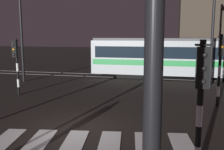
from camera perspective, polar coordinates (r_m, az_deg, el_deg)
ground_plane at (r=10.22m, az=-8.26°, el=-11.68°), size 120.00×120.00×0.00m
rail_near at (r=21.63m, az=3.28°, el=-0.59°), size 80.00×0.12×0.03m
rail_far at (r=23.03m, az=3.87°, el=-0.02°), size 80.00×0.12×0.03m
traffic_light_corner_far_left at (r=16.19m, az=-20.06°, el=3.40°), size 0.36×0.42×3.30m
traffic_light_corner_far_right at (r=13.74m, az=22.43°, el=3.12°), size 0.36×0.42×3.57m
traffic_light_corner_near_right at (r=6.18m, az=18.70°, el=-3.70°), size 0.36×0.42×3.45m
street_lamp_trackside_right at (r=18.09m, az=21.27°, el=12.67°), size 0.44×1.21×7.91m
street_lamp_trackside_left at (r=20.60m, az=-19.56°, el=12.40°), size 0.44×1.21×8.03m
tram at (r=21.85m, az=14.41°, el=3.80°), size 14.24×2.58×4.15m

